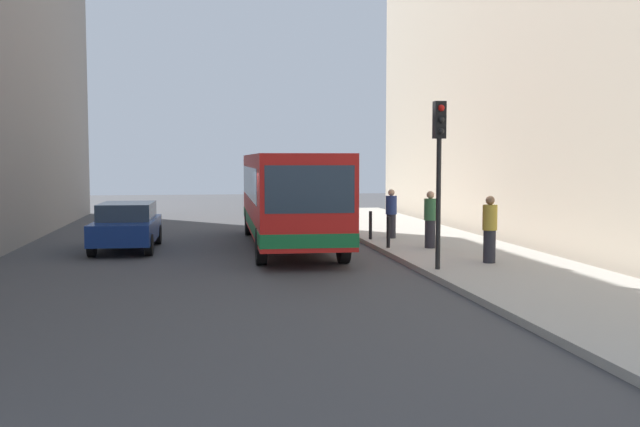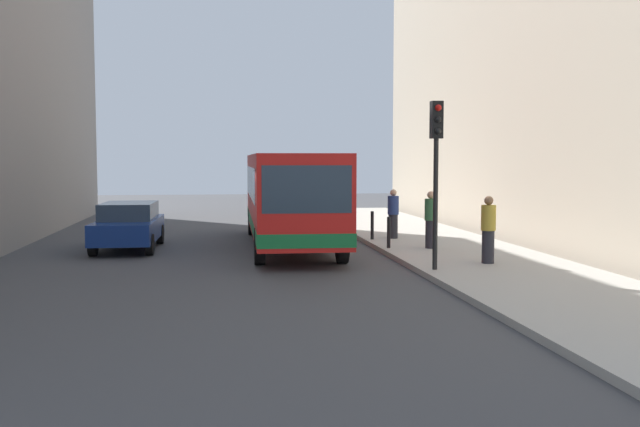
% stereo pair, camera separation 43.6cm
% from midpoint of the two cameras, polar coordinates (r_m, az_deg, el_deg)
% --- Properties ---
extents(ground_plane, '(80.00, 80.00, 0.00)m').
position_cam_midpoint_polar(ground_plane, '(19.83, -3.56, -3.98)').
color(ground_plane, '#424244').
extents(sidewalk, '(4.40, 40.00, 0.15)m').
position_cam_midpoint_polar(sidewalk, '(21.04, 11.26, -3.37)').
color(sidewalk, '#ADA89E').
rests_on(sidewalk, ground).
extents(bus, '(2.75, 11.07, 3.00)m').
position_cam_midpoint_polar(bus, '(23.63, -3.04, 1.55)').
color(bus, red).
rests_on(bus, ground).
extents(car_beside_bus, '(1.95, 4.44, 1.48)m').
position_cam_midpoint_polar(car_beside_bus, '(23.63, -15.45, -0.89)').
color(car_beside_bus, navy).
rests_on(car_beside_bus, ground).
extents(traffic_light, '(0.28, 0.33, 4.10)m').
position_cam_midpoint_polar(traffic_light, '(17.86, 8.66, 4.74)').
color(traffic_light, black).
rests_on(traffic_light, sidewalk).
extents(bollard_near, '(0.11, 0.11, 0.95)m').
position_cam_midpoint_polar(bollard_near, '(22.21, 4.84, -1.48)').
color(bollard_near, black).
rests_on(bollard_near, sidewalk).
extents(bollard_mid, '(0.11, 0.11, 0.95)m').
position_cam_midpoint_polar(bollard_mid, '(24.52, 3.48, -0.93)').
color(bollard_mid, black).
rests_on(bollard_mid, sidewalk).
extents(pedestrian_near_signal, '(0.38, 0.38, 1.75)m').
position_cam_midpoint_polar(pedestrian_near_signal, '(19.34, 12.57, -1.22)').
color(pedestrian_near_signal, '#26262D').
rests_on(pedestrian_near_signal, sidewalk).
extents(pedestrian_mid_sidewalk, '(0.38, 0.38, 1.74)m').
position_cam_midpoint_polar(pedestrian_mid_sidewalk, '(22.27, 8.11, -0.47)').
color(pedestrian_mid_sidewalk, '#26262D').
rests_on(pedestrian_mid_sidewalk, sidewalk).
extents(pedestrian_far_sidewalk, '(0.38, 0.38, 1.68)m').
position_cam_midpoint_polar(pedestrian_far_sidewalk, '(24.90, 5.12, -0.02)').
color(pedestrian_far_sidewalk, '#26262D').
rests_on(pedestrian_far_sidewalk, sidewalk).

